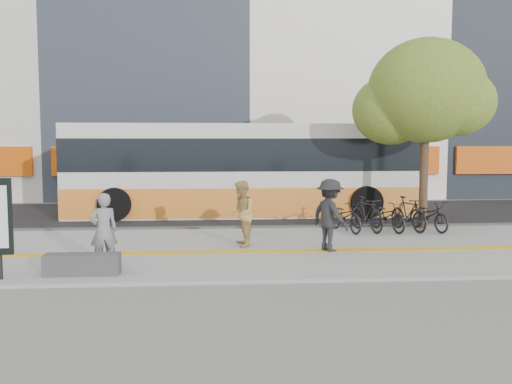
{
  "coord_description": "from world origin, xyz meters",
  "views": [
    {
      "loc": [
        0.27,
        -13.22,
        2.95
      ],
      "look_at": [
        1.4,
        2.0,
        1.55
      ],
      "focal_mm": 38.92,
      "sensor_mm": 36.0,
      "label": 1
    }
  ],
  "objects": [
    {
      "name": "street",
      "position": [
        0.0,
        9.0,
        0.03
      ],
      "size": [
        40.0,
        8.0,
        0.06
      ],
      "primitive_type": "cube",
      "color": "black",
      "rests_on": "ground"
    },
    {
      "name": "tactile_strip",
      "position": [
        0.0,
        1.0,
        0.09
      ],
      "size": [
        40.0,
        0.45,
        0.01
      ],
      "primitive_type": "cube",
      "color": "gold",
      "rests_on": "sidewalk"
    },
    {
      "name": "street_tree",
      "position": [
        7.18,
        4.82,
        4.51
      ],
      "size": [
        4.4,
        3.8,
        6.31
      ],
      "color": "#3A281A",
      "rests_on": "sidewalk"
    },
    {
      "name": "curb",
      "position": [
        0.0,
        5.0,
        0.07
      ],
      "size": [
        40.0,
        0.25,
        0.14
      ],
      "primitive_type": "cube",
      "color": "#3A3A3D",
      "rests_on": "ground"
    },
    {
      "name": "bench",
      "position": [
        -2.6,
        -1.2,
        0.3
      ],
      "size": [
        1.6,
        0.45,
        0.45
      ],
      "primitive_type": "cube",
      "color": "#3A3A3D",
      "rests_on": "sidewalk"
    },
    {
      "name": "bicycle_row",
      "position": [
        5.77,
        4.0,
        0.59
      ],
      "size": [
        3.91,
        1.99,
        1.1
      ],
      "color": "black",
      "rests_on": "sidewalk"
    },
    {
      "name": "pedestrian_dark",
      "position": [
        3.26,
        0.95,
        1.03
      ],
      "size": [
        1.23,
        1.41,
        1.9
      ],
      "primitive_type": "imported",
      "rotation": [
        0.0,
        0.0,
        2.1
      ],
      "color": "black",
      "rests_on": "sidewalk"
    },
    {
      "name": "pedestrian_tan",
      "position": [
        0.98,
        1.78,
        0.99
      ],
      "size": [
        0.74,
        0.92,
        1.81
      ],
      "primitive_type": "imported",
      "rotation": [
        0.0,
        0.0,
        -1.51
      ],
      "color": "tan",
      "rests_on": "sidewalk"
    },
    {
      "name": "bus",
      "position": [
        1.29,
        8.5,
        1.73
      ],
      "size": [
        13.34,
        3.16,
        3.55
      ],
      "color": "silver",
      "rests_on": "street"
    },
    {
      "name": "ground",
      "position": [
        0.0,
        0.0,
        0.0
      ],
      "size": [
        120.0,
        120.0,
        0.0
      ],
      "primitive_type": "plane",
      "color": "slate",
      "rests_on": "ground"
    },
    {
      "name": "sidewalk",
      "position": [
        0.0,
        1.5,
        0.04
      ],
      "size": [
        40.0,
        7.0,
        0.08
      ],
      "primitive_type": "cube",
      "color": "gray",
      "rests_on": "ground"
    },
    {
      "name": "seated_woman",
      "position": [
        -2.25,
        -0.6,
        0.94
      ],
      "size": [
        0.73,
        0.6,
        1.72
      ],
      "primitive_type": "imported",
      "rotation": [
        0.0,
        0.0,
        3.49
      ],
      "color": "black",
      "rests_on": "sidewalk"
    }
  ]
}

